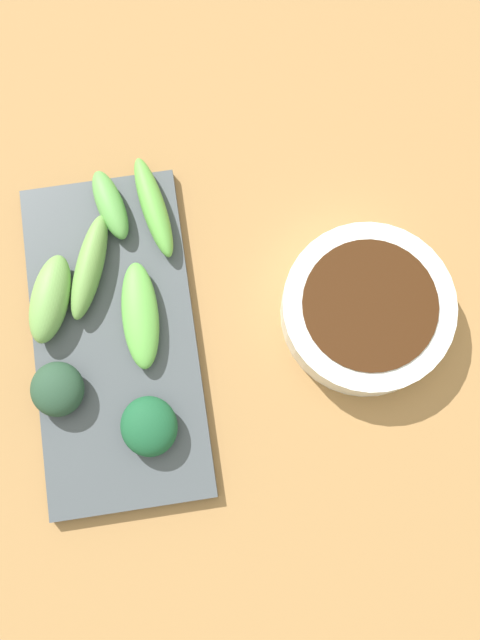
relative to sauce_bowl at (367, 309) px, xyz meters
The scene contains 10 objects.
tabletop 0.12m from the sauce_bowl, 11.89° to the right, with size 2.10×2.10×0.02m, color #A57845.
sauce_bowl is the anchor object (origin of this frame).
serving_plate 0.22m from the sauce_bowl, ahead, with size 0.14×0.29×0.01m, color #444B50.
broccoli_leafy_0 0.27m from the sauce_bowl, ahead, with size 0.04×0.05×0.03m, color #274631.
broccoli_leafy_1 0.21m from the sauce_bowl, 19.97° to the left, with size 0.05×0.05×0.03m, color #1A5631.
broccoli_stalk_2 0.27m from the sauce_bowl, 10.17° to the right, with size 0.03×0.08×0.03m, color #72A752.
broccoli_stalk_3 0.21m from the sauce_bowl, 34.88° to the right, with size 0.02×0.10×0.02m, color #63B146.
broccoli_stalk_4 0.20m from the sauce_bowl, ahead, with size 0.03×0.09×0.02m, color #63B448.
broccoli_stalk_5 0.24m from the sauce_bowl, 17.27° to the right, with size 0.02×0.10×0.02m, color #6C9E4A.
broccoli_stalk_6 0.24m from the sauce_bowl, 31.31° to the right, with size 0.02×0.07×0.02m, color #60A94D.
Camera 1 is at (0.02, 0.13, 0.62)m, focal length 38.42 mm.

